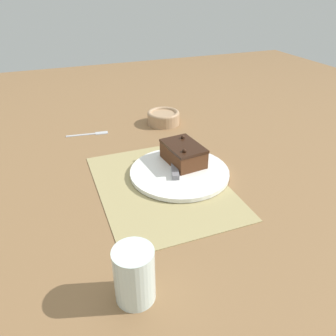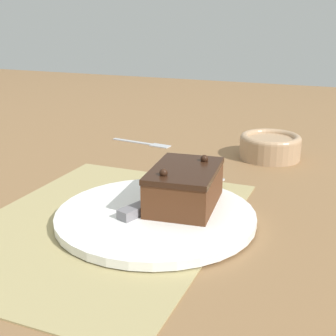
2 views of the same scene
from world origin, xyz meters
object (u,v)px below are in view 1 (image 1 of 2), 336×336
(cake_plate, at_px, (179,172))
(serving_knife, at_px, (174,165))
(dessert_fork, at_px, (91,134))
(chocolate_cake, at_px, (183,153))
(drinking_glass, at_px, (134,275))
(small_bowl, at_px, (163,117))

(cake_plate, bearing_deg, serving_knife, -166.66)
(serving_knife, xyz_separation_m, dessert_fork, (-0.35, -0.19, -0.02))
(chocolate_cake, bearing_deg, drinking_glass, -33.55)
(serving_knife, relative_size, dessert_fork, 1.49)
(cake_plate, bearing_deg, dessert_fork, -153.04)
(serving_knife, bearing_deg, small_bowl, 93.83)
(cake_plate, relative_size, serving_knife, 1.28)
(drinking_glass, bearing_deg, chocolate_cake, 146.45)
(drinking_glass, relative_size, dessert_fork, 0.73)
(cake_plate, height_order, drinking_glass, drinking_glass)
(cake_plate, height_order, small_bowl, small_bowl)
(small_bowl, bearing_deg, chocolate_cake, -10.46)
(drinking_glass, height_order, small_bowl, drinking_glass)
(small_bowl, relative_size, dessert_fork, 0.83)
(cake_plate, xyz_separation_m, chocolate_cake, (-0.04, 0.03, 0.04))
(cake_plate, height_order, chocolate_cake, chocolate_cake)
(serving_knife, xyz_separation_m, small_bowl, (-0.35, 0.10, 0.01))
(small_bowl, bearing_deg, serving_knife, -15.29)
(cake_plate, relative_size, chocolate_cake, 1.97)
(serving_knife, xyz_separation_m, drinking_glass, (0.38, -0.23, 0.03))
(serving_knife, bearing_deg, dessert_fork, 136.95)
(drinking_glass, bearing_deg, dessert_fork, 176.68)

